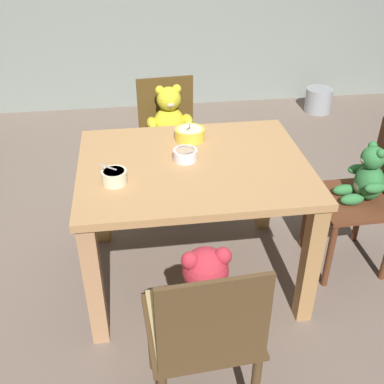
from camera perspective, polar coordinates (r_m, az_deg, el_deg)
The scene contains 9 objects.
ground_plane at distance 2.71m, azimuth 0.15°, elevation -10.17°, with size 5.20×5.20×0.04m.
dining_table at distance 2.34m, azimuth 0.17°, elevation 0.85°, with size 1.11×0.88×0.72m.
teddy_chair_near_right at distance 2.65m, azimuth 20.41°, elevation 0.53°, with size 0.41×0.42×0.82m.
teddy_chair_far_center at distance 3.06m, azimuth -2.74°, elevation 7.90°, with size 0.44×0.44×0.82m.
teddy_chair_near_front at distance 1.74m, azimuth 1.45°, elevation -14.43°, with size 0.44×0.42×0.85m.
porridge_bowl_cream_near_left at distance 2.12m, azimuth -9.47°, elevation 1.88°, with size 0.12×0.12×0.12m.
porridge_bowl_white_center at distance 2.29m, azimuth -0.82°, elevation 4.59°, with size 0.12×0.12×0.05m.
porridge_bowl_yellow_far_center at distance 2.49m, azimuth -0.28°, elevation 7.13°, with size 0.16×0.17×0.14m.
metal_pail at distance 4.81m, azimuth 15.20°, elevation 10.79°, with size 0.26×0.26×0.23m, color #93969B.
Camera 1 is at (-0.28, -1.96, 1.82)m, focal length 43.67 mm.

